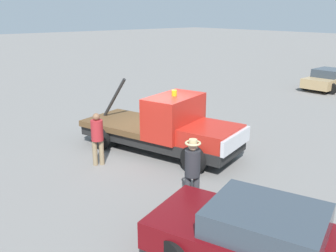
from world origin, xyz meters
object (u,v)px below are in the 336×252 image
Objects in this scene: foreground_car at (275,244)px; person_near_truck at (192,168)px; person_at_hood at (97,135)px; tow_truck at (167,128)px; parked_car_tan at (329,79)px.

person_near_truck is at bearing 149.51° from foreground_car.
person_at_hood reaches higher than foreground_car.
tow_truck is at bearing 11.97° from person_near_truck.
parked_car_tan is at bearing 95.89° from foreground_car.
parked_car_tan is at bearing -58.54° from person_at_hood.
foreground_car is 3.00m from person_near_truck.
foreground_car is 19.94m from parked_car_tan.
foreground_car is 2.97× the size of person_near_truck.
person_at_hood is (-6.89, 0.18, 0.37)m from foreground_car.
person_at_hood is at bearing -119.64° from tow_truck.
person_near_truck is at bearing -165.60° from parked_car_tan.
tow_truck reaches higher than person_near_truck.
person_at_hood is at bearing 49.17° from person_near_truck.
foreground_car is at bearing -148.97° from person_near_truck.
tow_truck is at bearing -76.85° from person_at_hood.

